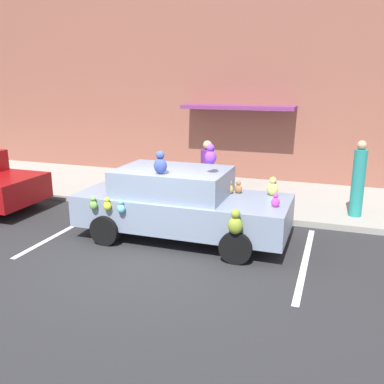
# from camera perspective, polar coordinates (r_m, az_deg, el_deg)

# --- Properties ---
(ground_plane) EXTENTS (60.00, 60.00, 0.00)m
(ground_plane) POSITION_cam_1_polar(r_m,az_deg,el_deg) (8.34, -5.96, -9.23)
(ground_plane) COLOR #262628
(sidewalk) EXTENTS (24.00, 4.00, 0.15)m
(sidewalk) POSITION_cam_1_polar(r_m,az_deg,el_deg) (12.75, 3.60, -0.22)
(sidewalk) COLOR gray
(sidewalk) RESTS_ON ground
(storefront_building) EXTENTS (24.00, 1.25, 6.40)m
(storefront_building) POSITION_cam_1_polar(r_m,az_deg,el_deg) (14.39, 6.22, 14.03)
(storefront_building) COLOR brown
(storefront_building) RESTS_ON ground
(parking_stripe_front) EXTENTS (0.12, 3.60, 0.01)m
(parking_stripe_front) POSITION_cam_1_polar(r_m,az_deg,el_deg) (8.57, 15.02, -8.97)
(parking_stripe_front) COLOR silver
(parking_stripe_front) RESTS_ON ground
(parking_stripe_rear) EXTENTS (0.12, 3.60, 0.01)m
(parking_stripe_rear) POSITION_cam_1_polar(r_m,az_deg,el_deg) (10.37, -16.47, -4.83)
(parking_stripe_rear) COLOR silver
(parking_stripe_rear) RESTS_ON ground
(plush_covered_car) EXTENTS (4.57, 2.16, 2.15)m
(plush_covered_car) POSITION_cam_1_polar(r_m,az_deg,el_deg) (9.20, -1.54, -1.49)
(plush_covered_car) COLOR gray
(plush_covered_car) RESTS_ON ground
(teddy_bear_on_sidewalk) EXTENTS (0.34, 0.29, 0.66)m
(teddy_bear_on_sidewalk) POSITION_cam_1_polar(r_m,az_deg,el_deg) (11.82, -6.50, 0.40)
(teddy_bear_on_sidewalk) COLOR pink
(teddy_bear_on_sidewalk) RESTS_ON sidewalk
(pedestrian_near_shopfront) EXTENTS (0.31, 0.31, 1.86)m
(pedestrian_near_shopfront) POSITION_cam_1_polar(r_m,az_deg,el_deg) (10.97, 21.51, 1.40)
(pedestrian_near_shopfront) COLOR teal
(pedestrian_near_shopfront) RESTS_ON sidewalk
(pedestrian_walking_past) EXTENTS (0.34, 0.34, 1.73)m
(pedestrian_walking_past) POSITION_cam_1_polar(r_m,az_deg,el_deg) (11.11, 2.06, 2.23)
(pedestrian_walking_past) COLOR #602889
(pedestrian_walking_past) RESTS_ON sidewalk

